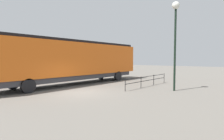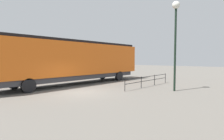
% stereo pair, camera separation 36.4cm
% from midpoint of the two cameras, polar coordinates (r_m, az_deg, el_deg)
% --- Properties ---
extents(ground_plane, '(120.00, 120.00, 0.00)m').
position_cam_midpoint_polar(ground_plane, '(14.29, -10.07, -6.86)').
color(ground_plane, '#666059').
extents(locomotive, '(3.06, 16.65, 4.34)m').
position_cam_midpoint_polar(locomotive, '(19.26, -11.05, 3.00)').
color(locomotive, orange).
rests_on(locomotive, ground_plane).
extents(lamp_post, '(0.59, 0.59, 6.99)m').
position_cam_midpoint_polar(lamp_post, '(15.64, 18.30, 12.89)').
color(lamp_post, black).
rests_on(lamp_post, ground_plane).
extents(platform_fence, '(0.05, 7.12, 1.01)m').
position_cam_midpoint_polar(platform_fence, '(17.46, 10.36, -2.80)').
color(platform_fence, black).
rests_on(platform_fence, ground_plane).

